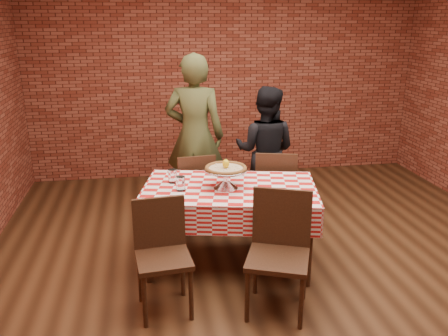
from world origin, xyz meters
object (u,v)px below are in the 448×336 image
(water_glass_left, at_px, (181,184))
(chair_far_right, at_px, (275,189))
(water_glass_right, at_px, (173,176))
(chair_near_right, at_px, (278,256))
(chair_far_left, at_px, (194,191))
(diner_black, at_px, (265,151))
(table, at_px, (229,226))
(pizza_stand, at_px, (226,179))
(chair_near_left, at_px, (164,260))
(diner_olive, at_px, (195,136))
(pizza, at_px, (226,169))
(condiment_caddy, at_px, (240,170))

(water_glass_left, relative_size, chair_far_right, 0.14)
(water_glass_right, xyz_separation_m, chair_near_right, (0.73, -1.01, -0.35))
(chair_far_left, xyz_separation_m, diner_black, (0.87, 0.36, 0.31))
(water_glass_left, xyz_separation_m, water_glass_right, (-0.06, 0.21, 0.00))
(water_glass_left, distance_m, chair_far_left, 0.93)
(chair_near_right, distance_m, chair_far_right, 1.54)
(table, distance_m, chair_far_left, 0.85)
(water_glass_right, height_order, chair_far_left, water_glass_right)
(water_glass_right, distance_m, diner_black, 1.49)
(pizza_stand, xyz_separation_m, water_glass_left, (-0.40, 0.00, -0.02))
(chair_near_left, xyz_separation_m, diner_olive, (0.46, 1.96, 0.48))
(table, height_order, diner_olive, diner_olive)
(pizza_stand, distance_m, diner_olive, 1.31)
(table, distance_m, water_glass_right, 0.70)
(chair_near_right, xyz_separation_m, diner_black, (0.40, 1.98, 0.27))
(pizza, bearing_deg, chair_near_left, -132.13)
(chair_near_left, height_order, chair_far_right, chair_far_right)
(water_glass_left, distance_m, chair_near_right, 1.10)
(chair_near_left, bearing_deg, chair_far_right, 41.42)
(chair_near_left, bearing_deg, condiment_caddy, 45.26)
(table, distance_m, chair_near_left, 0.93)
(diner_olive, bearing_deg, diner_black, -173.84)
(table, height_order, water_glass_right, water_glass_right)
(diner_black, bearing_deg, pizza, 86.91)
(chair_near_left, height_order, diner_olive, diner_olive)
(water_glass_right, relative_size, chair_far_right, 0.14)
(condiment_caddy, xyz_separation_m, chair_near_right, (0.08, -1.11, -0.35))
(water_glass_left, height_order, chair_near_right, chair_near_right)
(chair_near_left, bearing_deg, chair_near_right, -14.82)
(chair_near_right, bearing_deg, chair_far_left, 128.12)
(pizza, xyz_separation_m, chair_far_left, (-0.21, 0.83, -0.50))
(chair_near_left, distance_m, chair_far_right, 1.84)
(pizza_stand, xyz_separation_m, chair_far_left, (-0.21, 0.83, -0.41))
(chair_near_left, bearing_deg, chair_far_left, 69.63)
(chair_near_left, xyz_separation_m, chair_far_right, (1.25, 1.35, 0.01))
(pizza, xyz_separation_m, water_glass_right, (-0.46, 0.22, -0.12))
(chair_far_left, distance_m, chair_far_right, 0.87)
(water_glass_left, distance_m, chair_far_right, 1.31)
(water_glass_right, distance_m, chair_near_left, 0.96)
(water_glass_right, distance_m, chair_near_right, 1.30)
(chair_near_right, bearing_deg, diner_olive, 122.80)
(chair_far_right, bearing_deg, water_glass_right, 37.58)
(chair_near_right, bearing_deg, pizza, 130.47)
(condiment_caddy, relative_size, diner_black, 0.08)
(water_glass_left, height_order, condiment_caddy, same)
(diner_olive, bearing_deg, chair_near_right, 115.20)
(table, distance_m, chair_near_right, 0.85)
(table, distance_m, diner_black, 1.38)
(pizza, relative_size, water_glass_left, 2.93)
(pizza, height_order, condiment_caddy, pizza)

